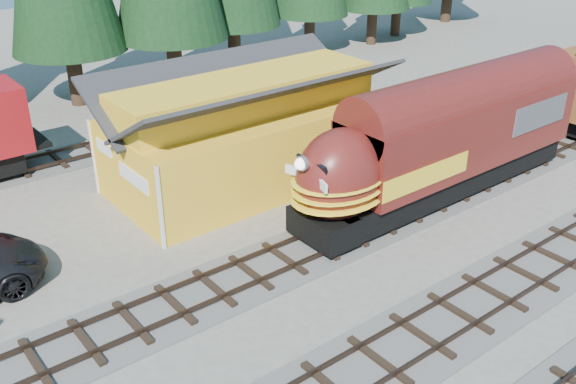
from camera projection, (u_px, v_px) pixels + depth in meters
ground at (424, 282)px, 22.16m from camera, size 120.00×120.00×0.00m
track_siding at (500, 169)px, 30.48m from camera, size 68.00×3.20×0.33m
depot at (247, 119)px, 28.23m from camera, size 12.80×7.00×5.30m
locomotive at (436, 147)px, 26.65m from camera, size 15.33×3.05×4.17m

